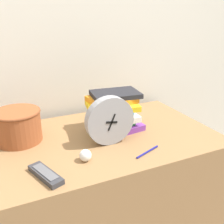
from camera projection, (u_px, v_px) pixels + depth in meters
name	position (u px, v px, depth m)	size (l,w,h in m)	color
wall_back	(44.00, 25.00, 1.34)	(6.00, 0.04, 2.40)	silver
desk	(75.00, 205.00, 1.31)	(1.37, 0.66, 0.71)	olive
desk_clock	(110.00, 121.00, 1.14)	(0.22, 0.05, 0.22)	#99999E
book_stack	(114.00, 111.00, 1.28)	(0.28, 0.22, 0.19)	#7A3899
basket	(18.00, 125.00, 1.17)	(0.21, 0.21, 0.15)	#994C28
tv_remote	(46.00, 174.00, 0.94)	(0.10, 0.17, 0.02)	#333338
crumpled_paper_ball	(85.00, 155.00, 1.03)	(0.05, 0.05, 0.05)	white
pen	(148.00, 152.00, 1.10)	(0.13, 0.06, 0.01)	navy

